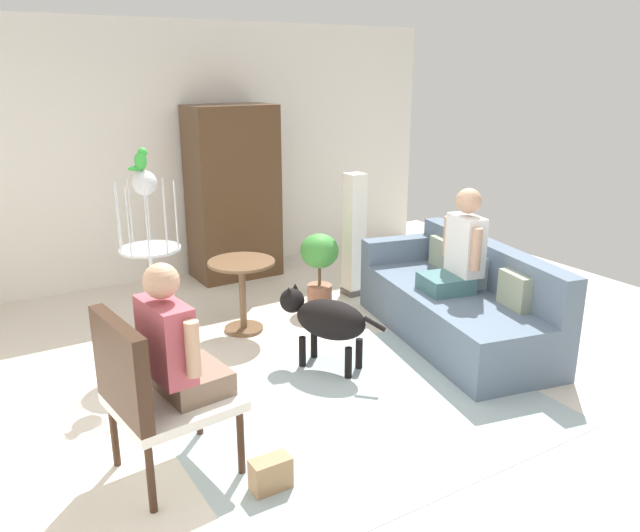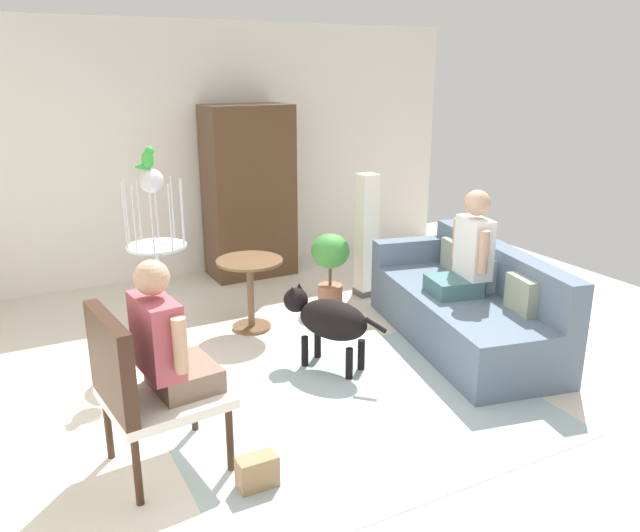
% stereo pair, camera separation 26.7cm
% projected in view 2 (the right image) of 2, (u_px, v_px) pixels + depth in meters
% --- Properties ---
extents(ground_plane, '(7.91, 7.91, 0.00)m').
position_uv_depth(ground_plane, '(347.00, 392.00, 4.62)').
color(ground_plane, beige).
extents(back_wall, '(6.41, 0.12, 2.75)m').
position_uv_depth(back_wall, '(197.00, 151.00, 7.04)').
color(back_wall, silver).
rests_on(back_wall, ground).
extents(area_rug, '(2.53, 2.01, 0.01)m').
position_uv_depth(area_rug, '(356.00, 411.00, 4.35)').
color(area_rug, '#9EB2B7').
rests_on(area_rug, ground).
extents(couch, '(1.27, 2.20, 0.83)m').
position_uv_depth(couch, '(466.00, 307.00, 5.42)').
color(couch, slate).
rests_on(couch, ground).
extents(armchair, '(0.71, 0.69, 1.01)m').
position_uv_depth(armchair, '(140.00, 383.00, 3.54)').
color(armchair, '#382316').
rests_on(armchair, ground).
extents(person_on_couch, '(0.52, 0.51, 0.87)m').
position_uv_depth(person_on_couch, '(468.00, 253.00, 5.23)').
color(person_on_couch, '#416B6F').
extents(person_on_armchair, '(0.45, 0.57, 0.80)m').
position_uv_depth(person_on_armchair, '(165.00, 341.00, 3.57)').
color(person_on_armchair, '#78604F').
extents(round_end_table, '(0.59, 0.59, 0.65)m').
position_uv_depth(round_end_table, '(250.00, 283.00, 5.62)').
color(round_end_table, brown).
rests_on(round_end_table, ground).
extents(dog, '(0.55, 0.82, 0.63)m').
position_uv_depth(dog, '(329.00, 319.00, 4.90)').
color(dog, black).
rests_on(dog, ground).
extents(bird_cage_stand, '(0.47, 0.47, 1.53)m').
position_uv_depth(bird_cage_stand, '(157.00, 249.00, 4.98)').
color(bird_cage_stand, silver).
rests_on(bird_cage_stand, ground).
extents(parrot, '(0.17, 0.10, 0.17)m').
position_uv_depth(parrot, '(148.00, 158.00, 4.76)').
color(parrot, green).
rests_on(parrot, bird_cage_stand).
extents(potted_plant, '(0.38, 0.38, 0.73)m').
position_uv_depth(potted_plant, '(330.00, 260.00, 6.19)').
color(potted_plant, '#996047').
rests_on(potted_plant, ground).
extents(column_lamp, '(0.20, 0.20, 1.27)m').
position_uv_depth(column_lamp, '(367.00, 237.00, 6.42)').
color(column_lamp, '#4C4742').
rests_on(column_lamp, ground).
extents(armoire_cabinet, '(0.93, 0.56, 1.89)m').
position_uv_depth(armoire_cabinet, '(249.00, 192.00, 7.02)').
color(armoire_cabinet, '#4C331E').
rests_on(armoire_cabinet, ground).
extents(handbag, '(0.23, 0.12, 0.19)m').
position_uv_depth(handbag, '(257.00, 472.00, 3.55)').
color(handbag, '#99724C').
rests_on(handbag, ground).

